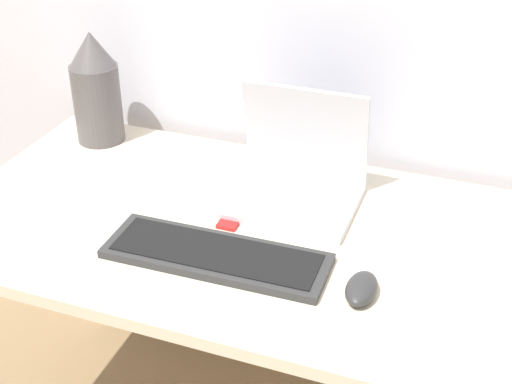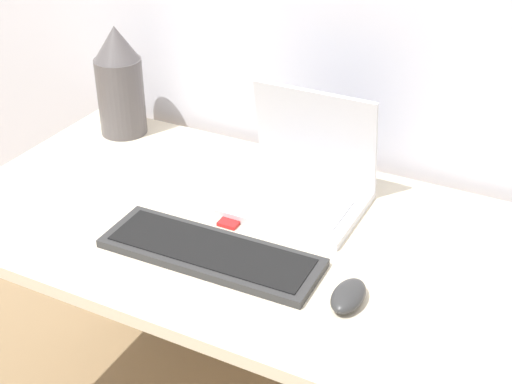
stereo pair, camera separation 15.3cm
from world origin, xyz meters
TOP-DOWN VIEW (x-y plane):
  - desk at (0.00, 0.37)m, footprint 1.31×0.74m
  - laptop at (0.11, 0.53)m, footprint 0.30×0.25m
  - keyboard at (0.02, 0.23)m, footprint 0.48×0.17m
  - mouse at (0.34, 0.22)m, footprint 0.06×0.11m
  - vase at (-0.49, 0.64)m, footprint 0.13×0.13m
  - mp3_player at (-0.00, 0.36)m, footprint 0.04×0.05m

SIDE VIEW (x-z plane):
  - desk at x=0.00m, z-range 0.28..1.00m
  - mp3_player at x=0.00m, z-range 0.72..0.73m
  - keyboard at x=0.02m, z-range 0.72..0.74m
  - mouse at x=0.34m, z-range 0.72..0.76m
  - laptop at x=0.11m, z-range 0.64..0.91m
  - vase at x=-0.49m, z-range 0.72..1.02m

